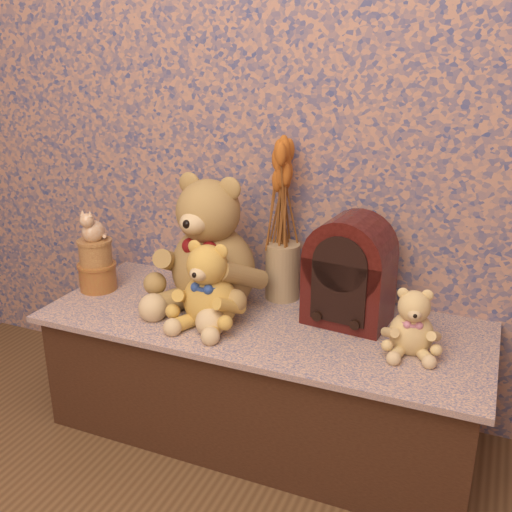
# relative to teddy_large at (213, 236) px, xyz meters

# --- Properties ---
(display_shelf) EXTENTS (1.47, 0.58, 0.43)m
(display_shelf) POSITION_rel_teddy_large_xyz_m (0.20, -0.06, -0.46)
(display_shelf) COLOR #3B4478
(display_shelf) RESTS_ON ground
(teddy_large) EXTENTS (0.43, 0.50, 0.50)m
(teddy_large) POSITION_rel_teddy_large_xyz_m (0.00, 0.00, 0.00)
(teddy_large) COLOR olive
(teddy_large) RESTS_ON display_shelf
(teddy_medium) EXTENTS (0.25, 0.30, 0.30)m
(teddy_medium) POSITION_rel_teddy_large_xyz_m (0.06, -0.14, -0.10)
(teddy_medium) COLOR gold
(teddy_medium) RESTS_ON display_shelf
(teddy_small) EXTENTS (0.21, 0.23, 0.22)m
(teddy_small) POSITION_rel_teddy_large_xyz_m (0.69, -0.08, -0.14)
(teddy_small) COLOR tan
(teddy_small) RESTS_ON display_shelf
(cathedral_radio) EXTENTS (0.28, 0.21, 0.36)m
(cathedral_radio) POSITION_rel_teddy_large_xyz_m (0.47, 0.04, -0.07)
(cathedral_radio) COLOR #370C0A
(cathedral_radio) RESTS_ON display_shelf
(ceramic_vase) EXTENTS (0.14, 0.14, 0.20)m
(ceramic_vase) POSITION_rel_teddy_large_xyz_m (0.20, 0.14, -0.15)
(ceramic_vase) COLOR tan
(ceramic_vase) RESTS_ON display_shelf
(dried_stalks) EXTENTS (0.25, 0.25, 0.40)m
(dried_stalks) POSITION_rel_teddy_large_xyz_m (0.20, 0.14, 0.16)
(dried_stalks) COLOR #BB5C1E
(dried_stalks) RESTS_ON ceramic_vase
(biscuit_tin_lower) EXTENTS (0.17, 0.17, 0.10)m
(biscuit_tin_lower) POSITION_rel_teddy_large_xyz_m (-0.45, -0.06, -0.20)
(biscuit_tin_lower) COLOR #AF8F33
(biscuit_tin_lower) RESTS_ON display_shelf
(biscuit_tin_upper) EXTENTS (0.14, 0.14, 0.09)m
(biscuit_tin_upper) POSITION_rel_teddy_large_xyz_m (-0.45, -0.06, -0.10)
(biscuit_tin_upper) COLOR tan
(biscuit_tin_upper) RESTS_ON biscuit_tin_lower
(cat_figurine) EXTENTS (0.09, 0.10, 0.12)m
(cat_figurine) POSITION_rel_teddy_large_xyz_m (-0.45, -0.06, 0.00)
(cat_figurine) COLOR silver
(cat_figurine) RESTS_ON biscuit_tin_upper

